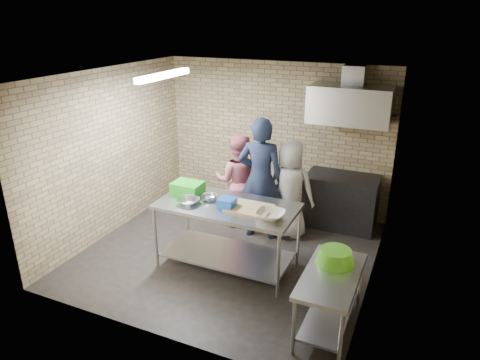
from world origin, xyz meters
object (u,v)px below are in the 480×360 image
object	(u,v)px
stove	(341,201)
bottle_green	(380,110)
man_navy	(260,179)
bottle_red	(355,107)
side_counter	(329,302)
green_basin	(335,256)
prep_table	(227,236)
woman_white	(290,189)
green_crate	(188,188)
blue_tub	(227,203)
woman_pink	(238,181)

from	to	relation	value
stove	bottle_green	size ratio (longest dim) A/B	8.00
man_navy	bottle_red	bearing A→B (deg)	-145.14
side_counter	green_basin	bearing A→B (deg)	94.57
prep_table	woman_white	bearing A→B (deg)	68.43
green_basin	woman_white	xyz separation A→B (m)	(-1.14, 1.80, -0.02)
prep_table	green_crate	distance (m)	0.91
green_crate	green_basin	xyz separation A→B (m)	(2.34, -0.64, -0.23)
stove	bottle_green	world-z (taller)	bottle_green
blue_tub	bottle_green	size ratio (longest dim) A/B	1.45
bottle_red	prep_table	bearing A→B (deg)	-119.62
side_counter	woman_white	distance (m)	2.39
bottle_red	woman_white	size ratio (longest dim) A/B	0.11
man_navy	woman_pink	xyz separation A→B (m)	(-0.50, 0.23, -0.19)
prep_table	stove	bearing A→B (deg)	58.53
green_basin	bottle_green	bearing A→B (deg)	89.58
blue_tub	bottle_green	world-z (taller)	bottle_green
side_counter	bottle_green	distance (m)	3.41
side_counter	stove	world-z (taller)	stove
prep_table	stove	distance (m)	2.32
prep_table	side_counter	xyz separation A→B (m)	(1.66, -0.77, -0.11)
stove	woman_white	bearing A→B (deg)	-135.17
green_crate	man_navy	xyz separation A→B (m)	(0.78, 0.94, -0.06)
stove	bottle_green	distance (m)	1.65
side_counter	blue_tub	xyz separation A→B (m)	(-1.61, 0.67, 0.67)
stove	green_basin	bearing A→B (deg)	-80.24
side_counter	green_crate	bearing A→B (deg)	159.37
prep_table	man_navy	bearing A→B (deg)	85.56
blue_tub	green_basin	distance (m)	1.66
stove	woman_pink	bearing A→B (deg)	-157.26
prep_table	blue_tub	size ratio (longest dim) A/B	9.00
woman_pink	bottle_green	bearing A→B (deg)	-173.25
green_crate	woman_white	distance (m)	1.69
prep_table	bottle_red	size ratio (longest dim) A/B	10.85
side_counter	stove	size ratio (longest dim) A/B	1.00
man_navy	woman_white	xyz separation A→B (m)	(0.42, 0.22, -0.19)
prep_table	woman_pink	world-z (taller)	woman_pink
prep_table	side_counter	bearing A→B (deg)	-24.84
bottle_red	woman_pink	bearing A→B (deg)	-151.22
green_basin	woman_pink	world-z (taller)	woman_pink
prep_table	woman_pink	xyz separation A→B (m)	(-0.42, 1.30, 0.32)
green_crate	side_counter	bearing A→B (deg)	-20.63
green_crate	green_basin	size ratio (longest dim) A/B	0.94
stove	bottle_red	world-z (taller)	bottle_red
prep_table	green_basin	distance (m)	1.76
green_basin	woman_white	size ratio (longest dim) A/B	0.28
side_counter	bottle_red	distance (m)	3.44
side_counter	bottle_red	xyz separation A→B (m)	(-0.40, 2.99, 1.65)
blue_tub	bottle_red	xyz separation A→B (m)	(1.21, 2.32, 0.98)
green_crate	blue_tub	xyz separation A→B (m)	(0.75, -0.22, -0.02)
side_counter	woman_pink	size ratio (longest dim) A/B	0.74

